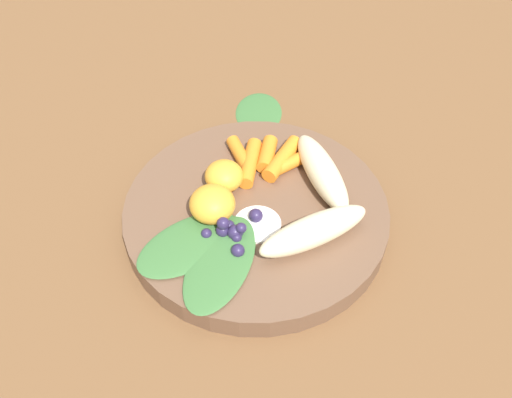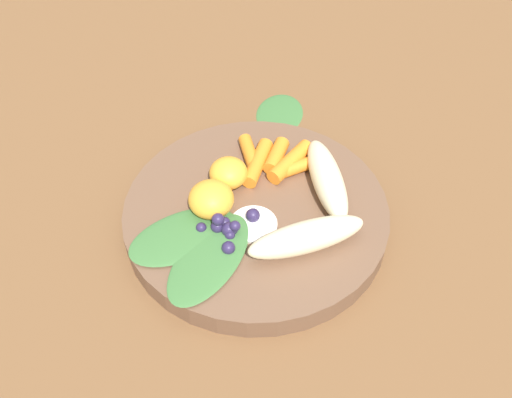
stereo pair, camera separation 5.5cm
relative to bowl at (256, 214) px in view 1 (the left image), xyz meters
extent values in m
plane|color=brown|center=(0.00, 0.00, -0.01)|extent=(2.40, 2.40, 0.00)
cylinder|color=brown|center=(0.00, 0.00, 0.00)|extent=(0.27, 0.27, 0.02)
ellipsoid|color=beige|center=(0.03, 0.07, 0.03)|extent=(0.11, 0.09, 0.03)
ellipsoid|color=beige|center=(0.07, 0.00, 0.03)|extent=(0.07, 0.12, 0.03)
ellipsoid|color=#F4A833|center=(-0.02, -0.04, 0.03)|extent=(0.05, 0.05, 0.03)
ellipsoid|color=#F4A833|center=(-0.04, 0.00, 0.03)|extent=(0.04, 0.04, 0.03)
cylinder|color=orange|center=(-0.01, 0.07, 0.02)|extent=(0.03, 0.05, 0.01)
cylinder|color=orange|center=(-0.02, 0.07, 0.02)|extent=(0.03, 0.07, 0.02)
cylinder|color=orange|center=(-0.03, 0.06, 0.02)|extent=(0.04, 0.05, 0.02)
cylinder|color=orange|center=(-0.04, 0.04, 0.02)|extent=(0.05, 0.06, 0.02)
cylinder|color=orange|center=(-0.06, 0.04, 0.02)|extent=(0.05, 0.04, 0.01)
sphere|color=#2D234C|center=(0.03, -0.06, 0.02)|extent=(0.01, 0.01, 0.01)
sphere|color=#2D234C|center=(0.01, -0.04, 0.02)|extent=(0.01, 0.01, 0.01)
sphere|color=#2D234C|center=(0.00, -0.05, 0.02)|extent=(0.01, 0.01, 0.01)
sphere|color=#2D234C|center=(0.00, -0.04, 0.02)|extent=(0.01, 0.01, 0.01)
sphere|color=#2D234C|center=(-0.01, -0.06, 0.02)|extent=(0.01, 0.01, 0.01)
sphere|color=#2D234C|center=(0.02, -0.05, 0.02)|extent=(0.01, 0.01, 0.01)
sphere|color=#2D234C|center=(0.02, -0.04, 0.03)|extent=(0.01, 0.01, 0.01)
sphere|color=#2D234C|center=(-0.01, -0.04, 0.02)|extent=(0.01, 0.01, 0.01)
sphere|color=#2D234C|center=(0.01, -0.04, 0.02)|extent=(0.01, 0.01, 0.01)
sphere|color=#2D234C|center=(0.01, -0.02, 0.02)|extent=(0.01, 0.01, 0.01)
sphere|color=#2D234C|center=(0.00, -0.05, 0.03)|extent=(0.01, 0.01, 0.01)
cylinder|color=white|center=(0.02, -0.02, 0.01)|extent=(0.05, 0.05, 0.00)
ellipsoid|color=#3D7038|center=(-0.02, -0.08, 0.01)|extent=(0.08, 0.12, 0.00)
ellipsoid|color=#3D7038|center=(0.02, -0.08, 0.01)|extent=(0.10, 0.13, 0.00)
ellipsoid|color=#3D7038|center=(-0.11, 0.14, -0.01)|extent=(0.10, 0.10, 0.01)
camera|label=1|loc=(0.24, -0.29, 0.43)|focal=38.33mm
camera|label=2|loc=(0.28, -0.25, 0.43)|focal=38.33mm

